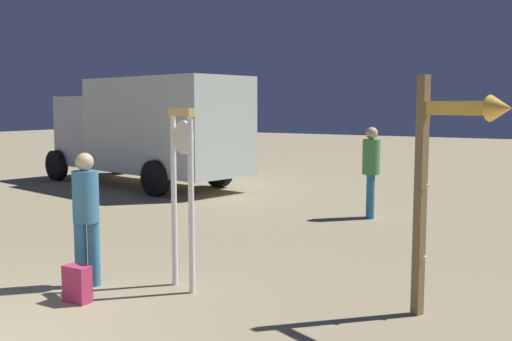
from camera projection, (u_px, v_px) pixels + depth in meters
name	position (u px, v px, depth m)	size (l,w,h in m)	color
standing_clock	(182.00, 178.00, 7.11)	(0.48, 0.25, 2.21)	white
arrow_sign	(448.00, 161.00, 5.92)	(1.02, 0.57, 2.56)	olive
person_near_clock	(86.00, 212.00, 7.27)	(0.32, 0.32, 1.67)	teal
backpack	(78.00, 284.00, 6.74)	(0.32, 0.21, 0.42)	#BA305B
person_distant	(371.00, 167.00, 11.72)	(0.35, 0.35, 1.82)	teal
box_truck_near	(149.00, 128.00, 16.39)	(6.97, 3.56, 2.98)	silver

